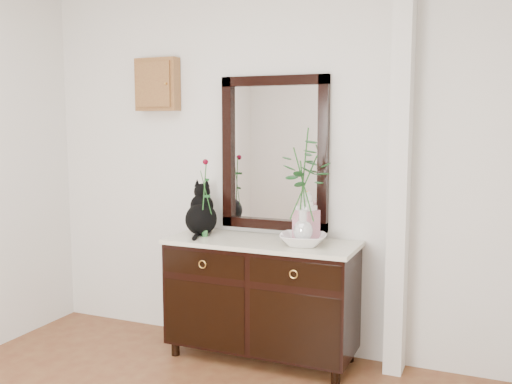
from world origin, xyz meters
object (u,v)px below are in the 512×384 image
at_px(cat, 201,209).
at_px(lotus_bowl, 303,240).
at_px(sideboard, 262,293).
at_px(ginger_jar, 306,217).

xyz_separation_m(cat, lotus_bowl, (0.81, -0.08, -0.15)).
bearing_deg(lotus_bowl, cat, 174.43).
bearing_deg(sideboard, ginger_jar, 7.36).
bearing_deg(cat, ginger_jar, -21.14).
height_order(sideboard, cat, cat).
xyz_separation_m(lotus_bowl, ginger_jar, (-0.00, 0.08, 0.14)).
bearing_deg(sideboard, cat, 175.23).
relative_size(cat, lotus_bowl, 1.20).
height_order(lotus_bowl, ginger_jar, ginger_jar).
height_order(sideboard, ginger_jar, ginger_jar).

